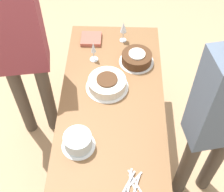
% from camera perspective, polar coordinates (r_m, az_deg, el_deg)
% --- Properties ---
extents(ground_plane, '(12.00, 12.00, 0.00)m').
position_cam_1_polar(ground_plane, '(2.94, 0.00, -9.96)').
color(ground_plane, tan).
extents(dining_table, '(1.69, 0.77, 0.77)m').
position_cam_1_polar(dining_table, '(2.39, 0.00, -2.52)').
color(dining_table, brown).
rests_on(dining_table, ground_plane).
extents(cake_center_white, '(0.33, 0.33, 0.10)m').
position_cam_1_polar(cake_center_white, '(2.34, -0.90, 2.33)').
color(cake_center_white, white).
rests_on(cake_center_white, dining_table).
extents(cake_front_chocolate, '(0.28, 0.28, 0.10)m').
position_cam_1_polar(cake_front_chocolate, '(2.53, 4.53, 6.91)').
color(cake_front_chocolate, white).
rests_on(cake_front_chocolate, dining_table).
extents(cake_back_decorated, '(0.22, 0.22, 0.11)m').
position_cam_1_polar(cake_back_decorated, '(2.05, -6.24, -8.25)').
color(cake_back_decorated, white).
rests_on(cake_back_decorated, dining_table).
extents(wine_glass_near, '(0.07, 0.07, 0.18)m').
position_cam_1_polar(wine_glass_near, '(2.50, -3.42, 8.59)').
color(wine_glass_near, silver).
rests_on(wine_glass_near, dining_table).
extents(wine_glass_far, '(0.06, 0.06, 0.19)m').
position_cam_1_polar(wine_glass_far, '(2.66, 2.10, 12.32)').
color(wine_glass_far, silver).
rests_on(wine_glass_far, dining_table).
extents(fork_pile, '(0.20, 0.13, 0.02)m').
position_cam_1_polar(fork_pile, '(1.96, 3.80, -15.67)').
color(fork_pile, silver).
rests_on(fork_pile, dining_table).
extents(napkin_stack, '(0.17, 0.17, 0.03)m').
position_cam_1_polar(napkin_stack, '(2.74, -3.83, 10.38)').
color(napkin_stack, '#B75B4C').
rests_on(napkin_stack, dining_table).
extents(person_watching, '(0.28, 0.43, 1.78)m').
position_cam_1_polar(person_watching, '(2.36, -16.97, 9.29)').
color(person_watching, '#4C4238').
rests_on(person_watching, ground_plane).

